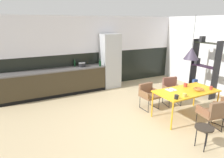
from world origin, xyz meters
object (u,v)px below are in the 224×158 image
at_px(dining_table, 186,92).
at_px(fruit_bowl, 199,89).
at_px(bottle_vinegar_dark, 75,63).
at_px(mug_tall_blue, 185,85).
at_px(armchair_far_side, 213,112).
at_px(mug_wide_latte, 176,97).
at_px(open_book, 171,90).
at_px(mug_glass_clear, 211,88).
at_px(open_shelf_unit, 203,67).
at_px(mug_dark_espresso, 184,95).
at_px(refrigerator_column, 110,61).
at_px(armchair_by_stool, 171,88).
at_px(bottle_spice_small, 100,63).
at_px(side_stool, 204,129).
at_px(pendant_lamp_over_table_near, 191,53).
at_px(cooking_pot, 82,65).
at_px(armchair_near_window, 148,93).

xyz_separation_m(dining_table, fruit_bowl, (0.28, -0.14, 0.08)).
bearing_deg(bottle_vinegar_dark, mug_tall_blue, -54.72).
xyz_separation_m(armchair_far_side, mug_wide_latte, (-0.65, 0.52, 0.29)).
relative_size(open_book, mug_glass_clear, 2.03).
bearing_deg(fruit_bowl, mug_glass_clear, -15.50).
relative_size(bottle_vinegar_dark, open_shelf_unit, 0.14).
distance_m(mug_dark_espresso, mug_glass_clear, 1.01).
relative_size(refrigerator_column, armchair_by_stool, 2.48).
bearing_deg(fruit_bowl, mug_wide_latte, -170.02).
distance_m(bottle_spice_small, side_stool, 4.17).
xyz_separation_m(armchair_by_stool, open_shelf_unit, (1.47, 0.13, 0.48)).
distance_m(mug_tall_blue, pendant_lamp_over_table_near, 0.97).
bearing_deg(pendant_lamp_over_table_near, cooking_pot, 119.10).
bearing_deg(fruit_bowl, bottle_vinegar_dark, 123.08).
distance_m(armchair_by_stool, fruit_bowl, 1.00).
relative_size(fruit_bowl, mug_dark_espresso, 1.97).
bearing_deg(bottle_spice_small, cooking_pot, 159.38).
height_order(mug_dark_espresso, cooking_pot, cooking_pot).
bearing_deg(mug_wide_latte, mug_dark_espresso, 1.58).
bearing_deg(refrigerator_column, open_shelf_unit, -42.47).
relative_size(mug_tall_blue, cooking_pot, 0.56).
bearing_deg(refrigerator_column, armchair_by_stool, -68.08).
bearing_deg(open_book, dining_table, -32.64).
bearing_deg(refrigerator_column, open_book, -83.49).
xyz_separation_m(armchair_near_window, mug_dark_espresso, (0.16, -1.17, 0.31)).
xyz_separation_m(cooking_pot, side_stool, (1.05, -4.34, -0.54)).
xyz_separation_m(mug_dark_espresso, pendant_lamp_over_table_near, (0.39, 0.28, 0.93)).
xyz_separation_m(mug_tall_blue, mug_glass_clear, (0.42, -0.47, -0.01)).
relative_size(open_book, bottle_spice_small, 0.90).
relative_size(armchair_far_side, pendant_lamp_over_table_near, 0.74).
height_order(dining_table, mug_wide_latte, mug_wide_latte).
distance_m(dining_table, bottle_spice_small, 3.18).
bearing_deg(mug_wide_latte, armchair_near_window, 84.81).
relative_size(dining_table, side_stool, 3.47).
bearing_deg(bottle_spice_small, pendant_lamp_over_table_near, -68.46).
distance_m(refrigerator_column, armchair_near_window, 2.34).
height_order(armchair_near_window, mug_glass_clear, mug_glass_clear).
bearing_deg(mug_dark_espresso, refrigerator_column, 94.58).
distance_m(mug_glass_clear, pendant_lamp_over_table_near, 1.14).
height_order(mug_dark_espresso, bottle_vinegar_dark, bottle_vinegar_dark).
relative_size(refrigerator_column, fruit_bowl, 7.91).
bearing_deg(dining_table, armchair_far_side, -89.94).
height_order(refrigerator_column, mug_dark_espresso, refrigerator_column).
xyz_separation_m(mug_tall_blue, mug_wide_latte, (-0.86, -0.54, -0.00)).
bearing_deg(armchair_by_stool, mug_dark_espresso, 70.32).
xyz_separation_m(dining_table, armchair_by_stool, (0.28, 0.82, -0.17)).
relative_size(refrigerator_column, mug_dark_espresso, 15.55).
height_order(mug_dark_espresso, mug_wide_latte, mug_wide_latte).
xyz_separation_m(mug_glass_clear, bottle_vinegar_dark, (-2.62, 3.58, 0.23)).
xyz_separation_m(open_book, bottle_vinegar_dark, (-1.66, 3.13, 0.27)).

